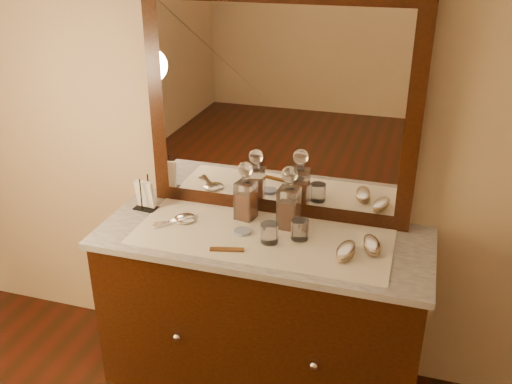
{
  "coord_description": "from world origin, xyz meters",
  "views": [
    {
      "loc": [
        0.59,
        -0.09,
        2.05
      ],
      "look_at": [
        0.0,
        1.85,
        1.1
      ],
      "focal_mm": 39.72,
      "sensor_mm": 36.0,
      "label": 1
    }
  ],
  "objects_px": {
    "pin_dish": "(242,232)",
    "brush_far": "(372,245)",
    "brush_near": "(346,251)",
    "hand_mirror_inner": "(182,221)",
    "hand_mirror_outer": "(181,219)",
    "napkin_rack": "(145,196)",
    "decanter_left": "(246,197)",
    "dresser_cabinet": "(262,318)",
    "comb": "(227,249)",
    "mirror_frame": "(279,107)",
    "decanter_right": "(289,204)"
  },
  "relations": [
    {
      "from": "brush_near",
      "to": "hand_mirror_inner",
      "type": "relative_size",
      "value": 0.88
    },
    {
      "from": "hand_mirror_outer",
      "to": "napkin_rack",
      "type": "bearing_deg",
      "value": 162.02
    },
    {
      "from": "napkin_rack",
      "to": "brush_far",
      "type": "relative_size",
      "value": 1.03
    },
    {
      "from": "pin_dish",
      "to": "comb",
      "type": "bearing_deg",
      "value": -95.37
    },
    {
      "from": "brush_far",
      "to": "hand_mirror_outer",
      "type": "distance_m",
      "value": 0.85
    },
    {
      "from": "comb",
      "to": "hand_mirror_inner",
      "type": "relative_size",
      "value": 0.77
    },
    {
      "from": "brush_near",
      "to": "decanter_right",
      "type": "bearing_deg",
      "value": 148.45
    },
    {
      "from": "dresser_cabinet",
      "to": "hand_mirror_inner",
      "type": "height_order",
      "value": "hand_mirror_inner"
    },
    {
      "from": "pin_dish",
      "to": "mirror_frame",
      "type": "bearing_deg",
      "value": 71.22
    },
    {
      "from": "pin_dish",
      "to": "hand_mirror_inner",
      "type": "bearing_deg",
      "value": 177.34
    },
    {
      "from": "pin_dish",
      "to": "brush_far",
      "type": "xyz_separation_m",
      "value": [
        0.55,
        0.02,
        0.01
      ]
    },
    {
      "from": "brush_far",
      "to": "hand_mirror_inner",
      "type": "distance_m",
      "value": 0.84
    },
    {
      "from": "dresser_cabinet",
      "to": "hand_mirror_outer",
      "type": "xyz_separation_m",
      "value": [
        -0.39,
        0.02,
        0.45
      ]
    },
    {
      "from": "mirror_frame",
      "to": "napkin_rack",
      "type": "distance_m",
      "value": 0.75
    },
    {
      "from": "mirror_frame",
      "to": "brush_far",
      "type": "distance_m",
      "value": 0.7
    },
    {
      "from": "pin_dish",
      "to": "hand_mirror_outer",
      "type": "height_order",
      "value": "hand_mirror_outer"
    },
    {
      "from": "pin_dish",
      "to": "decanter_left",
      "type": "distance_m",
      "value": 0.17
    },
    {
      "from": "decanter_left",
      "to": "pin_dish",
      "type": "bearing_deg",
      "value": -78.5
    },
    {
      "from": "napkin_rack",
      "to": "hand_mirror_outer",
      "type": "relative_size",
      "value": 0.86
    },
    {
      "from": "mirror_frame",
      "to": "decanter_left",
      "type": "bearing_deg",
      "value": -134.25
    },
    {
      "from": "decanter_left",
      "to": "hand_mirror_outer",
      "type": "height_order",
      "value": "decanter_left"
    },
    {
      "from": "napkin_rack",
      "to": "brush_near",
      "type": "distance_m",
      "value": 0.98
    },
    {
      "from": "comb",
      "to": "decanter_left",
      "type": "bearing_deg",
      "value": 78.82
    },
    {
      "from": "brush_near",
      "to": "hand_mirror_inner",
      "type": "xyz_separation_m",
      "value": [
        -0.75,
        0.07,
        -0.01
      ]
    },
    {
      "from": "comb",
      "to": "brush_far",
      "type": "xyz_separation_m",
      "value": [
        0.56,
        0.18,
        0.02
      ]
    },
    {
      "from": "comb",
      "to": "hand_mirror_outer",
      "type": "bearing_deg",
      "value": 133.24
    },
    {
      "from": "pin_dish",
      "to": "decanter_left",
      "type": "bearing_deg",
      "value": 101.5
    },
    {
      "from": "decanter_right",
      "to": "hand_mirror_inner",
      "type": "xyz_separation_m",
      "value": [
        -0.47,
        -0.1,
        -0.1
      ]
    },
    {
      "from": "dresser_cabinet",
      "to": "brush_far",
      "type": "bearing_deg",
      "value": 1.05
    },
    {
      "from": "pin_dish",
      "to": "hand_mirror_outer",
      "type": "distance_m",
      "value": 0.3
    },
    {
      "from": "pin_dish",
      "to": "brush_far",
      "type": "height_order",
      "value": "brush_far"
    },
    {
      "from": "mirror_frame",
      "to": "hand_mirror_outer",
      "type": "height_order",
      "value": "mirror_frame"
    },
    {
      "from": "decanter_left",
      "to": "hand_mirror_outer",
      "type": "xyz_separation_m",
      "value": [
        -0.27,
        -0.11,
        -0.1
      ]
    },
    {
      "from": "napkin_rack",
      "to": "decanter_left",
      "type": "bearing_deg",
      "value": 5.19
    },
    {
      "from": "napkin_rack",
      "to": "hand_mirror_inner",
      "type": "xyz_separation_m",
      "value": [
        0.22,
        -0.08,
        -0.05
      ]
    },
    {
      "from": "mirror_frame",
      "to": "pin_dish",
      "type": "bearing_deg",
      "value": -108.78
    },
    {
      "from": "napkin_rack",
      "to": "decanter_left",
      "type": "relative_size",
      "value": 0.6
    },
    {
      "from": "mirror_frame",
      "to": "hand_mirror_inner",
      "type": "xyz_separation_m",
      "value": [
        -0.38,
        -0.25,
        -0.49
      ]
    },
    {
      "from": "comb",
      "to": "dresser_cabinet",
      "type": "bearing_deg",
      "value": 45.15
    },
    {
      "from": "brush_near",
      "to": "hand_mirror_outer",
      "type": "xyz_separation_m",
      "value": [
        -0.76,
        0.09,
        -0.01
      ]
    },
    {
      "from": "comb",
      "to": "brush_near",
      "type": "height_order",
      "value": "brush_near"
    },
    {
      "from": "brush_near",
      "to": "brush_far",
      "type": "relative_size",
      "value": 1.02
    },
    {
      "from": "mirror_frame",
      "to": "hand_mirror_inner",
      "type": "bearing_deg",
      "value": -147.09
    },
    {
      "from": "pin_dish",
      "to": "decanter_left",
      "type": "height_order",
      "value": "decanter_left"
    },
    {
      "from": "decanter_left",
      "to": "brush_far",
      "type": "distance_m",
      "value": 0.6
    },
    {
      "from": "hand_mirror_outer",
      "to": "hand_mirror_inner",
      "type": "height_order",
      "value": "hand_mirror_outer"
    },
    {
      "from": "decanter_left",
      "to": "decanter_right",
      "type": "distance_m",
      "value": 0.21
    },
    {
      "from": "napkin_rack",
      "to": "decanter_left",
      "type": "height_order",
      "value": "decanter_left"
    },
    {
      "from": "dresser_cabinet",
      "to": "pin_dish",
      "type": "xyz_separation_m",
      "value": [
        -0.09,
        -0.01,
        0.45
      ]
    },
    {
      "from": "dresser_cabinet",
      "to": "napkin_rack",
      "type": "bearing_deg",
      "value": 172.15
    }
  ]
}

